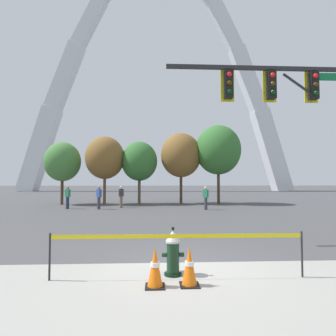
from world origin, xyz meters
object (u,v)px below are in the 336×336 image
object	(u,v)px
traffic_cone_mid_sidewalk	(155,268)
monument_arch	(158,83)
pedestrian_walking_right	(68,197)
traffic_cone_by_hydrant	(189,266)
pedestrian_near_trees	(121,197)
pedestrian_walking_left	(99,197)
fire_hydrant	(173,252)
pedestrian_standing_center	(206,198)
traffic_signal_gantry	(304,109)

from	to	relation	value
traffic_cone_mid_sidewalk	monument_arch	bearing A→B (deg)	89.29
traffic_cone_mid_sidewalk	pedestrian_walking_right	distance (m)	16.08
traffic_cone_by_hydrant	pedestrian_near_trees	xyz separation A→B (m)	(-3.10, 15.44, 0.46)
monument_arch	pedestrian_walking_left	size ratio (longest dim) A/B	34.08
fire_hydrant	pedestrian_walking_right	world-z (taller)	pedestrian_walking_right
pedestrian_walking_left	pedestrian_standing_center	size ratio (longest dim) A/B	1.00
pedestrian_standing_center	pedestrian_near_trees	distance (m)	6.19
traffic_cone_by_hydrant	traffic_cone_mid_sidewalk	xyz separation A→B (m)	(-0.64, -0.04, 0.00)
traffic_cone_mid_sidewalk	traffic_signal_gantry	bearing A→B (deg)	35.92
traffic_cone_by_hydrant	pedestrian_walking_left	world-z (taller)	pedestrian_walking_left
pedestrian_standing_center	pedestrian_walking_left	bearing A→B (deg)	174.73
fire_hydrant	traffic_cone_by_hydrant	xyz separation A→B (m)	(0.27, -0.60, -0.11)
traffic_cone_by_hydrant	pedestrian_walking_left	size ratio (longest dim) A/B	0.46
pedestrian_near_trees	traffic_cone_mid_sidewalk	bearing A→B (deg)	-80.96
traffic_signal_gantry	pedestrian_walking_left	size ratio (longest dim) A/B	4.04
pedestrian_walking_right	traffic_signal_gantry	bearing A→B (deg)	-46.09
fire_hydrant	pedestrian_walking_left	size ratio (longest dim) A/B	0.62
pedestrian_standing_center	traffic_cone_mid_sidewalk	bearing A→B (deg)	-104.22
traffic_cone_mid_sidewalk	pedestrian_standing_center	world-z (taller)	pedestrian_standing_center
traffic_cone_mid_sidewalk	pedestrian_near_trees	bearing A→B (deg)	99.04
traffic_cone_by_hydrant	pedestrian_walking_right	xyz separation A→B (m)	(-6.79, 14.82, 0.46)
fire_hydrant	traffic_cone_mid_sidewalk	xyz separation A→B (m)	(-0.37, -0.64, -0.11)
monument_arch	pedestrian_near_trees	world-z (taller)	monument_arch
traffic_cone_mid_sidewalk	pedestrian_standing_center	bearing A→B (deg)	75.78
pedestrian_standing_center	traffic_cone_by_hydrant	bearing A→B (deg)	-101.72
traffic_signal_gantry	pedestrian_walking_right	distance (m)	16.16
traffic_cone_mid_sidewalk	pedestrian_near_trees	xyz separation A→B (m)	(-2.46, 15.47, 0.46)
fire_hydrant	pedestrian_standing_center	xyz separation A→B (m)	(3.12, 13.14, 0.35)
traffic_signal_gantry	monument_arch	bearing A→B (deg)	95.08
fire_hydrant	pedestrian_walking_right	size ratio (longest dim) A/B	0.62
traffic_signal_gantry	pedestrian_standing_center	world-z (taller)	traffic_signal_gantry
traffic_cone_by_hydrant	pedestrian_walking_right	size ratio (longest dim) A/B	0.46
fire_hydrant	pedestrian_walking_left	distance (m)	14.47
monument_arch	pedestrian_standing_center	xyz separation A→B (m)	(2.87, -36.70, -21.07)
traffic_cone_mid_sidewalk	pedestrian_standing_center	xyz separation A→B (m)	(3.49, 13.78, 0.46)
monument_arch	traffic_cone_by_hydrant	bearing A→B (deg)	-89.99
pedestrian_standing_center	pedestrian_walking_right	distance (m)	9.70
pedestrian_walking_right	fire_hydrant	bearing A→B (deg)	-65.36
traffic_signal_gantry	pedestrian_near_trees	xyz separation A→B (m)	(-7.27, 11.99, -3.45)
traffic_signal_gantry	pedestrian_walking_left	bearing A→B (deg)	128.33
pedestrian_near_trees	pedestrian_walking_right	bearing A→B (deg)	-170.48
traffic_cone_by_hydrant	pedestrian_standing_center	distance (m)	14.05
monument_arch	pedestrian_walking_right	bearing A→B (deg)	-100.76
pedestrian_walking_right	pedestrian_near_trees	bearing A→B (deg)	9.52
traffic_cone_mid_sidewalk	monument_arch	xyz separation A→B (m)	(0.63, 50.49, 21.53)
pedestrian_walking_left	traffic_cone_by_hydrant	bearing A→B (deg)	-72.60
fire_hydrant	traffic_cone_mid_sidewalk	distance (m)	0.75
pedestrian_walking_left	pedestrian_walking_right	distance (m)	2.30
monument_arch	pedestrian_near_trees	bearing A→B (deg)	-95.04
traffic_cone_mid_sidewalk	pedestrian_walking_left	distance (m)	14.98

